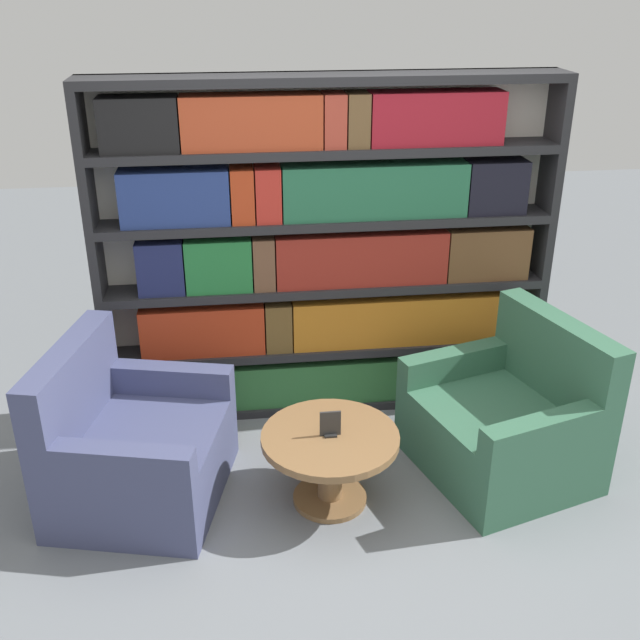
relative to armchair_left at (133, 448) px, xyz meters
name	(u,v)px	position (x,y,z in m)	size (l,w,h in m)	color
ground_plane	(361,542)	(1.12, -0.52, -0.29)	(14.00, 14.00, 0.00)	slate
bookshelf	(325,256)	(1.11, 0.82, 0.71)	(2.68, 0.30, 2.03)	silver
armchair_left	(133,448)	(0.00, 0.00, 0.00)	(0.99, 1.07, 0.86)	#42476B
armchair_right	(507,422)	(2.01, 0.00, 0.00)	(1.03, 1.10, 0.86)	#336047
coffee_table	(330,454)	(1.01, -0.18, 0.01)	(0.70, 0.70, 0.41)	brown
table_sign	(330,425)	(1.01, -0.18, 0.18)	(0.11, 0.06, 0.14)	black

